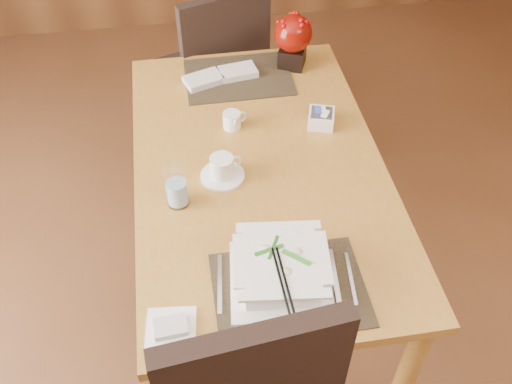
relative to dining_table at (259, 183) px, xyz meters
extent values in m
cube|color=#B47D32|center=(0.00, 0.00, 0.08)|extent=(0.90, 1.50, 0.04)
cylinder|color=#B47D32|center=(-0.39, 0.69, -0.30)|extent=(0.07, 0.07, 0.71)
cylinder|color=#B47D32|center=(0.39, -0.69, -0.30)|extent=(0.07, 0.07, 0.71)
cylinder|color=#B47D32|center=(0.39, 0.69, -0.30)|extent=(0.07, 0.07, 0.71)
cube|color=black|center=(0.00, -0.55, 0.10)|extent=(0.45, 0.33, 0.01)
cube|color=black|center=(0.00, 0.55, 0.10)|extent=(0.45, 0.33, 0.01)
cube|color=white|center=(-0.02, -0.52, 0.10)|extent=(0.33, 0.33, 0.01)
cube|color=white|center=(-0.02, -0.52, 0.16)|extent=(0.24, 0.24, 0.10)
cylinder|color=#C2C268|center=(-0.02, -0.52, 0.16)|extent=(0.20, 0.20, 0.08)
cylinder|color=white|center=(-0.14, -0.04, 0.10)|extent=(0.16, 0.16, 0.01)
cylinder|color=white|center=(-0.14, -0.04, 0.15)|extent=(0.10, 0.10, 0.08)
cylinder|color=black|center=(-0.14, -0.04, 0.18)|extent=(0.08, 0.08, 0.01)
cylinder|color=white|center=(-0.30, -0.14, 0.19)|extent=(0.10, 0.10, 0.18)
cube|color=white|center=(0.27, 0.19, 0.13)|extent=(0.12, 0.12, 0.06)
cube|color=black|center=(0.24, 0.61, 0.14)|extent=(0.14, 0.14, 0.09)
sphere|color=maroon|center=(0.24, 0.61, 0.25)|extent=(0.16, 0.16, 0.16)
cube|color=white|center=(-0.35, -0.63, 0.10)|extent=(0.15, 0.15, 0.01)
cube|color=black|center=(-0.08, 1.02, -0.20)|extent=(0.57, 0.57, 0.06)
cube|color=black|center=(-0.02, 0.83, 0.08)|extent=(0.43, 0.18, 0.50)
cylinder|color=black|center=(0.04, 1.26, -0.44)|extent=(0.04, 0.04, 0.43)
cylinder|color=black|center=(0.15, 0.90, -0.44)|extent=(0.04, 0.04, 0.43)
cylinder|color=black|center=(-0.32, 1.15, -0.44)|extent=(0.04, 0.04, 0.43)
cylinder|color=black|center=(-0.21, 0.79, -0.44)|extent=(0.04, 0.04, 0.43)
camera|label=1|loc=(-0.25, -1.49, 1.51)|focal=40.00mm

